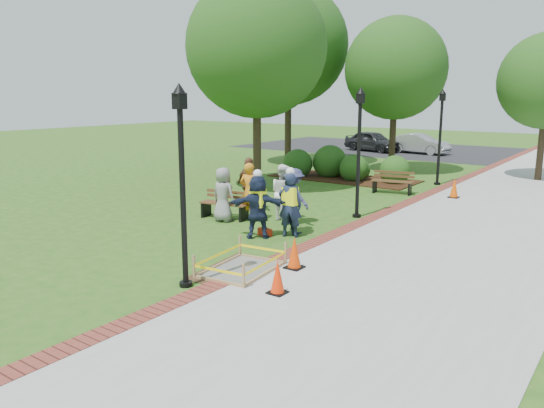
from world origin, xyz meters
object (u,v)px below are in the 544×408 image
Objects in this scene: lamp_near at (182,172)px; hivis_worker_c at (290,202)px; cone_front at (278,278)px; hivis_worker_b at (290,203)px; hivis_worker_a at (258,204)px; bench_near at (225,210)px; wet_concrete_pad at (242,261)px.

hivis_worker_c is (-0.67, 5.01, -1.56)m from lamp_near.
hivis_worker_b is at bearing 120.65° from cone_front.
bench_near is at bearing 151.47° from hivis_worker_a.
wet_concrete_pad is 1.34× the size of hivis_worker_c.
hivis_worker_a is at bearing -137.08° from hivis_worker_b.
hivis_worker_b reaches higher than cone_front.
hivis_worker_a is at bearing 132.48° from cone_front.
hivis_worker_a is (2.35, -1.28, 0.69)m from bench_near.
cone_front reaches higher than wet_concrete_pad.
hivis_worker_a is (-2.97, 3.24, 0.63)m from cone_front.
hivis_worker_c is (-2.53, 4.23, 0.57)m from cone_front.
hivis_worker_b is at bearing 95.37° from lamp_near.
lamp_near is 2.11× the size of hivis_worker_b.
cone_front is 0.36× the size of hivis_worker_b.
hivis_worker_b is (-0.79, 3.17, 0.76)m from wet_concrete_pad.
lamp_near is 5.29m from hivis_worker_c.
hivis_worker_a reaches higher than wet_concrete_pad.
wet_concrete_pad is 3.75m from hivis_worker_c.
bench_near is at bearing 134.89° from wet_concrete_pad.
wet_concrete_pad is 1.25× the size of hivis_worker_a.
bench_near is 0.88× the size of hivis_worker_a.
bench_near is at bearing 167.90° from hivis_worker_b.
cone_front is at bearing -24.73° from wet_concrete_pad.
hivis_worker_c is at bearing 66.18° from hivis_worker_a.
hivis_worker_b is at bearing 42.92° from hivis_worker_a.
bench_near is 3.17m from hivis_worker_b.
hivis_worker_b is at bearing -12.10° from bench_near.
wet_concrete_pad is at bearing -73.83° from hivis_worker_c.
hivis_worker_c reaches higher than cone_front.
wet_concrete_pad is 1.43× the size of bench_near.
bench_near is 6.97m from cone_front.
lamp_near is at bearing -84.63° from hivis_worker_b.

